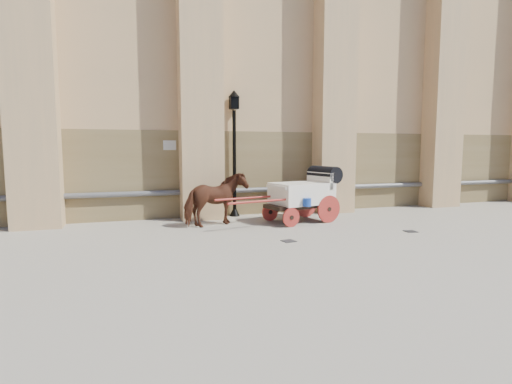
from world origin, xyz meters
name	(u,v)px	position (x,y,z in m)	size (l,w,h in m)	color
ground	(264,239)	(0.00, 0.00, 0.00)	(90.00, 90.00, 0.00)	gray
horse	(216,199)	(-0.82, 2.20, 0.83)	(0.89, 1.96, 1.65)	#5A2C19
carriage	(305,192)	(2.15, 2.09, 0.97)	(4.25, 1.91, 1.80)	black
street_lamp	(234,150)	(0.21, 3.80, 2.35)	(0.41, 0.41, 4.40)	black
drain_grate_near	(289,241)	(0.51, -0.43, 0.01)	(0.32, 0.32, 0.01)	black
drain_grate_far	(410,231)	(4.33, -0.41, 0.01)	(0.32, 0.32, 0.01)	black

